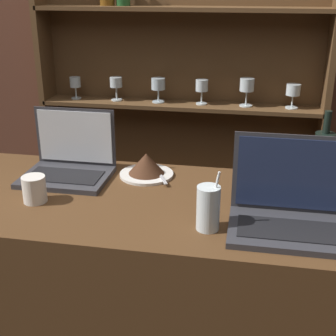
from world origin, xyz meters
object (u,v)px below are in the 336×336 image
object	(u,v)px
coffee_cup	(34,189)
wine_bottle_dark	(323,159)
laptop_near	(69,162)
laptop_far	(292,209)
water_glass	(208,208)
cake_plate	(146,166)

from	to	relation	value
coffee_cup	wine_bottle_dark	bearing A→B (deg)	17.19
laptop_near	wine_bottle_dark	xyz separation A→B (m)	(0.88, 0.06, 0.05)
laptop_far	wine_bottle_dark	size ratio (longest dim) A/B	1.29
water_glass	wine_bottle_dark	bearing A→B (deg)	45.94
wine_bottle_dark	water_glass	bearing A→B (deg)	-134.06
laptop_near	coffee_cup	size ratio (longest dim) A/B	3.52
cake_plate	water_glass	world-z (taller)	water_glass
laptop_near	wine_bottle_dark	world-z (taller)	wine_bottle_dark
laptop_near	water_glass	world-z (taller)	laptop_near
wine_bottle_dark	laptop_near	bearing A→B (deg)	-176.35
laptop_near	wine_bottle_dark	bearing A→B (deg)	3.65
water_glass	wine_bottle_dark	distance (m)	0.50
cake_plate	laptop_near	bearing A→B (deg)	-170.19
water_glass	coffee_cup	world-z (taller)	water_glass
water_glass	coffee_cup	distance (m)	0.57
laptop_far	wine_bottle_dark	bearing A→B (deg)	69.39
water_glass	coffee_cup	size ratio (longest dim) A/B	2.07
laptop_far	water_glass	size ratio (longest dim) A/B	1.95
laptop_near	wine_bottle_dark	size ratio (longest dim) A/B	1.13
coffee_cup	laptop_near	bearing A→B (deg)	82.49
laptop_far	wine_bottle_dark	xyz separation A→B (m)	(0.11, 0.30, 0.04)
laptop_near	laptop_far	xyz separation A→B (m)	(0.76, -0.25, 0.01)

